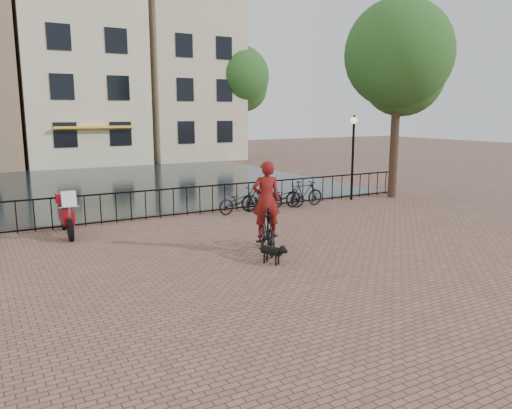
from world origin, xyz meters
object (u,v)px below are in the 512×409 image
motorcycle (66,211)px  dog (271,253)px  cyclist (266,212)px  lamp_post (353,143)px

motorcycle → dog: bearing=-52.9°
cyclist → motorcycle: (-4.27, 4.49, -0.32)m
lamp_post → dog: 9.90m
dog → lamp_post: bearing=15.3°
lamp_post → motorcycle: (-11.41, -0.55, -1.63)m
dog → cyclist: bearing=43.3°
dog → motorcycle: 6.70m
lamp_post → cyclist: (-7.14, -5.04, -1.31)m
lamp_post → dog: size_ratio=4.34×
dog → motorcycle: size_ratio=0.38×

